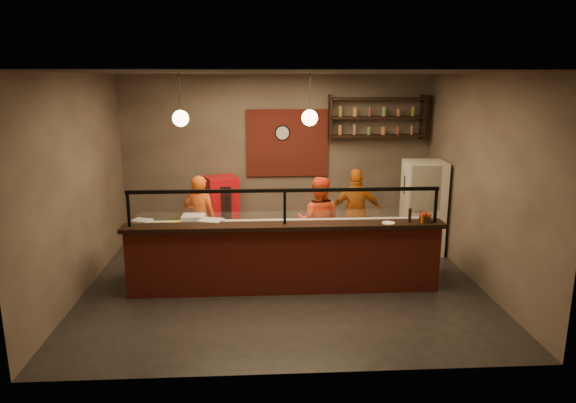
{
  "coord_description": "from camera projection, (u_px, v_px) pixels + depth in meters",
  "views": [
    {
      "loc": [
        -0.37,
        -7.46,
        3.11
      ],
      "look_at": [
        0.08,
        0.3,
        1.25
      ],
      "focal_mm": 32.0,
      "sensor_mm": 36.0,
      "label": 1
    }
  ],
  "objects": [
    {
      "name": "cook_left",
      "position": [
        200.0,
        219.0,
        8.82
      ],
      "size": [
        0.62,
        0.47,
        1.53
      ],
      "primitive_type": "imported",
      "rotation": [
        0.0,
        0.0,
        2.94
      ],
      "color": "#EC5416",
      "rests_on": "floor"
    },
    {
      "name": "service_counter",
      "position": [
        285.0,
        260.0,
        7.58
      ],
      "size": [
        4.6,
        0.25,
        1.0
      ],
      "primitive_type": "cube",
      "color": "maroon",
      "rests_on": "floor"
    },
    {
      "name": "pepper_mill",
      "position": [
        410.0,
        215.0,
        7.52
      ],
      "size": [
        0.06,
        0.06,
        0.21
      ],
      "primitive_type": "cylinder",
      "rotation": [
        0.0,
        0.0,
        0.28
      ],
      "color": "black",
      "rests_on": "counter_ledge"
    },
    {
      "name": "prep_tub_c",
      "position": [
        211.0,
        225.0,
        7.66
      ],
      "size": [
        0.4,
        0.36,
        0.17
      ],
      "primitive_type": "cube",
      "rotation": [
        0.0,
        0.0,
        -0.3
      ],
      "color": "silver",
      "rests_on": "worktop"
    },
    {
      "name": "pendant_left",
      "position": [
        181.0,
        118.0,
        7.51
      ],
      "size": [
        0.24,
        0.24,
        0.77
      ],
      "color": "black",
      "rests_on": "ceiling"
    },
    {
      "name": "ceiling",
      "position": [
        283.0,
        73.0,
        7.25
      ],
      "size": [
        6.0,
        6.0,
        0.0
      ],
      "primitive_type": "plane",
      "rotation": [
        3.14,
        0.0,
        0.0
      ],
      "color": "#3B362E",
      "rests_on": "wall_back"
    },
    {
      "name": "wall_back",
      "position": [
        277.0,
        158.0,
        10.04
      ],
      "size": [
        6.0,
        0.0,
        6.0
      ],
      "primitive_type": "plane",
      "rotation": [
        1.57,
        0.0,
        0.0
      ],
      "color": "#766756",
      "rests_on": "floor"
    },
    {
      "name": "counter_ledge",
      "position": [
        285.0,
        226.0,
        7.46
      ],
      "size": [
        4.7,
        0.37,
        0.06
      ],
      "primitive_type": "cube",
      "color": "black",
      "rests_on": "service_counter"
    },
    {
      "name": "pendant_right",
      "position": [
        310.0,
        118.0,
        7.61
      ],
      "size": [
        0.24,
        0.24,
        0.77
      ],
      "color": "black",
      "rests_on": "ceiling"
    },
    {
      "name": "wall_left",
      "position": [
        78.0,
        186.0,
        7.45
      ],
      "size": [
        0.0,
        5.0,
        5.0
      ],
      "primitive_type": "plane",
      "rotation": [
        1.57,
        0.0,
        1.57
      ],
      "color": "#766756",
      "rests_on": "floor"
    },
    {
      "name": "small_plate",
      "position": [
        388.0,
        223.0,
        7.48
      ],
      "size": [
        0.22,
        0.22,
        0.01
      ],
      "primitive_type": "cylinder",
      "rotation": [
        0.0,
        0.0,
        -0.24
      ],
      "color": "white",
      "rests_on": "counter_ledge"
    },
    {
      "name": "wall_front",
      "position": [
        296.0,
        232.0,
        5.19
      ],
      "size": [
        6.0,
        0.0,
        6.0
      ],
      "primitive_type": "plane",
      "rotation": [
        -1.57,
        0.0,
        0.0
      ],
      "color": "#766756",
      "rests_on": "floor"
    },
    {
      "name": "cook_mid",
      "position": [
        318.0,
        221.0,
        8.66
      ],
      "size": [
        0.86,
        0.73,
        1.54
      ],
      "primitive_type": "imported",
      "rotation": [
        0.0,
        0.0,
        2.92
      ],
      "color": "red",
      "rests_on": "floor"
    },
    {
      "name": "wall_right",
      "position": [
        481.0,
        181.0,
        7.79
      ],
      "size": [
        0.0,
        5.0,
        5.0
      ],
      "primitive_type": "plane",
      "rotation": [
        1.57,
        0.0,
        -1.57
      ],
      "color": "#766756",
      "rests_on": "floor"
    },
    {
      "name": "brick_patch",
      "position": [
        288.0,
        143.0,
        9.96
      ],
      "size": [
        1.6,
        0.04,
        1.3
      ],
      "primitive_type": "cube",
      "color": "maroon",
      "rests_on": "wall_back"
    },
    {
      "name": "worktop_cabinet",
      "position": [
        283.0,
        254.0,
        8.08
      ],
      "size": [
        4.6,
        0.75,
        0.85
      ],
      "primitive_type": "cube",
      "color": "gray",
      "rests_on": "floor"
    },
    {
      "name": "fridge",
      "position": [
        423.0,
        207.0,
        9.31
      ],
      "size": [
        0.75,
        0.7,
        1.69
      ],
      "primitive_type": "cube",
      "rotation": [
        0.0,
        0.0,
        -0.07
      ],
      "color": "#EDE1C8",
      "rests_on": "floor"
    },
    {
      "name": "cook_right",
      "position": [
        356.0,
        212.0,
        9.17
      ],
      "size": [
        0.94,
        0.43,
        1.58
      ],
      "primitive_type": "imported",
      "rotation": [
        0.0,
        0.0,
        3.1
      ],
      "color": "#C86112",
      "rests_on": "floor"
    },
    {
      "name": "condiment_caddy",
      "position": [
        425.0,
        219.0,
        7.55
      ],
      "size": [
        0.19,
        0.17,
        0.09
      ],
      "primitive_type": "cube",
      "rotation": [
        0.0,
        0.0,
        -0.35
      ],
      "color": "black",
      "rests_on": "counter_ledge"
    },
    {
      "name": "prep_tub_b",
      "position": [
        194.0,
        220.0,
        7.92
      ],
      "size": [
        0.35,
        0.29,
        0.17
      ],
      "primitive_type": "cube",
      "rotation": [
        0.0,
        0.0,
        -0.04
      ],
      "color": "silver",
      "rests_on": "worktop"
    },
    {
      "name": "sneeze_guard",
      "position": [
        285.0,
        203.0,
        7.38
      ],
      "size": [
        4.5,
        0.05,
        0.52
      ],
      "color": "white",
      "rests_on": "counter_ledge"
    },
    {
      "name": "rolling_pin",
      "position": [
        173.0,
        223.0,
        7.98
      ],
      "size": [
        0.29,
        0.24,
        0.06
      ],
      "primitive_type": "cylinder",
      "rotation": [
        0.0,
        1.57,
        0.65
      ],
      "color": "#F1F729",
      "rests_on": "worktop"
    },
    {
      "name": "worktop",
      "position": [
        283.0,
        227.0,
        7.98
      ],
      "size": [
        4.6,
        0.75,
        0.05
      ],
      "primitive_type": "cube",
      "color": "silver",
      "rests_on": "worktop_cabinet"
    },
    {
      "name": "wall_shelving",
      "position": [
        377.0,
        117.0,
        9.79
      ],
      "size": [
        1.84,
        0.28,
        0.85
      ],
      "color": "black",
      "rests_on": "wall_back"
    },
    {
      "name": "pizza_dough",
      "position": [
        318.0,
        226.0,
        7.9
      ],
      "size": [
        0.62,
        0.62,
        0.01
      ],
      "primitive_type": "cylinder",
      "rotation": [
        0.0,
        0.0,
        0.43
      ],
      "color": "white",
      "rests_on": "worktop"
    },
    {
      "name": "prep_tub_a",
      "position": [
        142.0,
        224.0,
        7.78
      ],
      "size": [
        0.33,
        0.3,
        0.14
      ],
      "primitive_type": "cube",
      "rotation": [
        0.0,
        0.0,
        -0.37
      ],
      "color": "silver",
      "rests_on": "worktop"
    },
    {
      "name": "floor",
      "position": [
        284.0,
        284.0,
        7.99
      ],
      "size": [
        6.0,
        6.0,
        0.0
      ],
      "primitive_type": "plane",
      "color": "black",
      "rests_on": "ground"
    },
    {
      "name": "wall_clock",
      "position": [
        282.0,
        133.0,
        9.9
      ],
      "size": [
        0.3,
        0.04,
        0.3
      ],
      "primitive_type": "cylinder",
      "rotation": [
        1.57,
        0.0,
        0.0
      ],
      "color": "black",
      "rests_on": "wall_back"
    },
    {
      "name": "red_cooler",
      "position": [
        222.0,
        210.0,
        9.86
      ],
      "size": [
        0.7,
        0.67,
        1.31
      ],
      "primitive_type": "cube",
      "rotation": [
        0.0,
        0.0,
        0.34
      ],
      "color": "red",
      "rests_on": "floor"
    }
  ]
}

